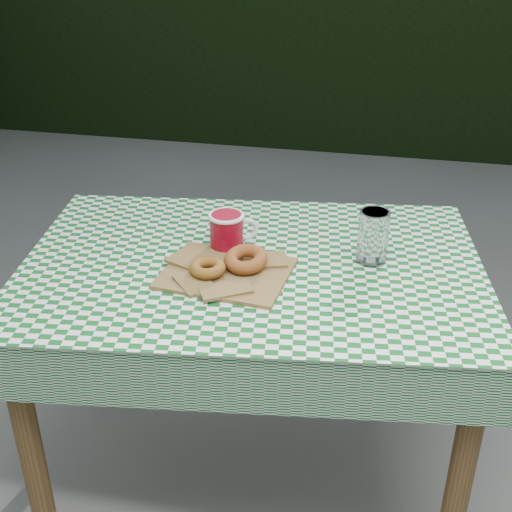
{
  "coord_description": "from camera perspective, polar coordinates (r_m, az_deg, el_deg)",
  "views": [
    {
      "loc": [
        0.24,
        -1.6,
        1.6
      ],
      "look_at": [
        -0.07,
        -0.14,
        0.79
      ],
      "focal_mm": 47.33,
      "sensor_mm": 36.0,
      "label": 1
    }
  ],
  "objects": [
    {
      "name": "paper_bag",
      "position": [
        1.68,
        -2.54,
        -1.37
      ],
      "size": [
        0.33,
        0.27,
        0.02
      ],
      "primitive_type": "cube",
      "rotation": [
        0.0,
        0.0,
        -0.1
      ],
      "color": "olive",
      "rests_on": "tablecloth"
    },
    {
      "name": "table",
      "position": [
        1.95,
        -0.32,
        -10.44
      ],
      "size": [
        1.25,
        0.92,
        0.75
      ],
      "primitive_type": "cube",
      "rotation": [
        0.0,
        0.0,
        0.13
      ],
      "color": "brown",
      "rests_on": "ground"
    },
    {
      "name": "bagel_back",
      "position": [
        1.68,
        -0.87,
        -0.27
      ],
      "size": [
        0.14,
        0.14,
        0.03
      ],
      "primitive_type": "torus",
      "rotation": [
        0.0,
        0.0,
        -0.35
      ],
      "color": "#974A1F",
      "rests_on": "paper_bag"
    },
    {
      "name": "bagel_front",
      "position": [
        1.65,
        -4.13,
        -1.0
      ],
      "size": [
        0.11,
        0.11,
        0.03
      ],
      "primitive_type": "torus",
      "rotation": [
        0.0,
        0.0,
        0.26
      ],
      "color": "#93511E",
      "rests_on": "paper_bag"
    },
    {
      "name": "hedge_north",
      "position": [
        4.86,
        9.44,
        19.92
      ],
      "size": [
        7.0,
        0.7,
        1.8
      ],
      "primitive_type": "cube",
      "color": "black",
      "rests_on": "ground"
    },
    {
      "name": "drinking_glass",
      "position": [
        1.74,
        9.85,
        1.61
      ],
      "size": [
        0.1,
        0.1,
        0.14
      ],
      "primitive_type": "cylinder",
      "rotation": [
        0.0,
        0.0,
        0.45
      ],
      "color": "silver",
      "rests_on": "tablecloth"
    },
    {
      "name": "ground",
      "position": [
        2.28,
        2.41,
        -16.11
      ],
      "size": [
        60.0,
        60.0,
        0.0
      ],
      "primitive_type": "plane",
      "color": "#5A5B55",
      "rests_on": "ground"
    },
    {
      "name": "coffee_mug",
      "position": [
        1.78,
        -2.5,
        2.08
      ],
      "size": [
        0.24,
        0.24,
        0.1
      ],
      "primitive_type": null,
      "rotation": [
        0.0,
        0.0,
        0.47
      ],
      "color": "maroon",
      "rests_on": "tablecloth"
    },
    {
      "name": "tablecloth",
      "position": [
        1.73,
        -0.36,
        -0.69
      ],
      "size": [
        1.27,
        0.94,
        0.01
      ],
      "primitive_type": "cube",
      "rotation": [
        0.0,
        0.0,
        0.13
      ],
      "color": "#0D551D",
      "rests_on": "table"
    }
  ]
}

